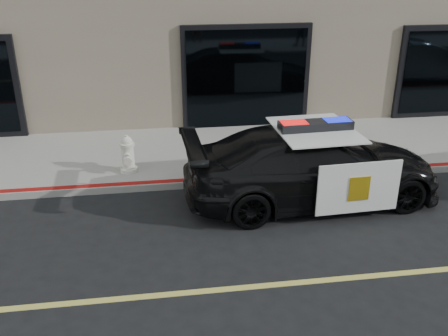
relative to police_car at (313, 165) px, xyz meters
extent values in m
plane|color=black|center=(0.46, -2.65, -0.75)|extent=(120.00, 120.00, 0.00)
cube|color=gray|center=(0.46, 2.60, -0.67)|extent=(60.00, 3.50, 0.15)
imported|color=black|center=(0.00, 0.00, -0.01)|extent=(2.53, 5.27, 1.47)
cube|color=white|center=(0.54, -1.03, -0.03)|extent=(1.57, 0.11, 0.98)
cube|color=white|center=(0.44, 1.08, -0.03)|extent=(1.57, 0.11, 0.98)
cube|color=white|center=(0.00, 0.00, 0.74)|extent=(1.55, 1.83, 0.02)
cube|color=gold|center=(0.54, -1.06, -0.03)|extent=(0.39, 0.03, 0.47)
cube|color=black|center=(0.00, 0.00, 0.83)|extent=(1.43, 0.43, 0.17)
cube|color=red|center=(-0.43, -0.02, 0.84)|extent=(0.51, 0.34, 0.16)
cube|color=#0C19CC|center=(0.43, 0.02, 0.84)|extent=(0.51, 0.34, 0.16)
cylinder|color=white|center=(-3.65, 1.58, -0.55)|extent=(0.38, 0.38, 0.08)
cylinder|color=white|center=(-3.65, 1.58, -0.25)|extent=(0.27, 0.27, 0.53)
cylinder|color=white|center=(-3.65, 1.58, 0.03)|extent=(0.33, 0.33, 0.06)
sphere|color=white|center=(-3.65, 1.58, 0.10)|extent=(0.24, 0.24, 0.24)
cylinder|color=white|center=(-3.65, 1.58, 0.20)|extent=(0.07, 0.07, 0.07)
cylinder|color=white|center=(-3.65, 1.76, -0.18)|extent=(0.14, 0.13, 0.14)
cylinder|color=white|center=(-3.65, 1.40, -0.18)|extent=(0.14, 0.13, 0.14)
cylinder|color=white|center=(-3.65, 1.37, -0.25)|extent=(0.18, 0.15, 0.18)
camera|label=1|loc=(-3.01, -8.64, 3.93)|focal=40.00mm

